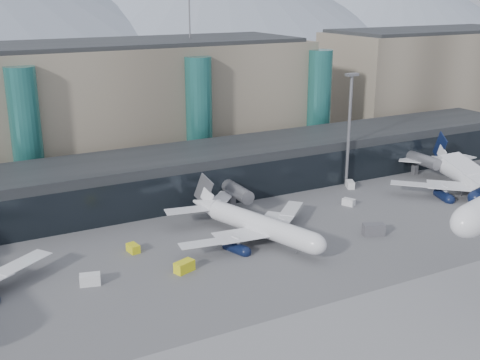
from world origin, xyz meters
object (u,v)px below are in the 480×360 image
Objects in this scene: veh_a at (90,279)px; veh_d at (350,184)px; lightmast_mid at (349,124)px; veh_h at (184,266)px; veh_g at (349,202)px; jet_parked_mid at (247,215)px; veh_c at (374,229)px; jet_parked_right at (467,172)px; veh_b at (133,248)px.

veh_d is at bearing 31.30° from veh_a.
veh_h is at bearing -154.68° from lightmast_mid.
veh_d is at bearing 115.71° from veh_g.
veh_d is at bearing -86.30° from jet_parked_mid.
veh_a is at bearing -163.21° from veh_c.
veh_g is (26.45, 4.48, -3.31)m from jet_parked_mid.
veh_g is at bearing 165.66° from veh_d.
veh_c is (-34.29, -9.86, -3.48)m from jet_parked_right.
lightmast_mid is 19.41m from veh_g.
jet_parked_mid is 10.28× the size of veh_h.
jet_parked_mid is at bearing -155.43° from lightmast_mid.
veh_g is (5.76, 14.81, -0.35)m from veh_c.
veh_c reaches higher than veh_g.
veh_h is at bearing -165.82° from veh_b.
jet_parked_mid is at bearing 107.78° from jet_parked_right.
veh_g is at bearing -97.74° from veh_b.
jet_parked_right reaches higher than veh_b.
veh_a is (-64.61, -21.14, -13.55)m from lightmast_mid.
veh_a reaches higher than veh_d.
veh_g is at bearing -125.20° from lightmast_mid.
veh_h is at bearing 138.49° from veh_d.
jet_parked_mid is 18.01m from veh_h.
veh_a reaches higher than veh_g.
lightmast_mid is 7.91× the size of veh_h.
veh_c is (41.34, -13.32, 0.36)m from veh_b.
lightmast_mid is at bearing 32.82° from veh_a.
lightmast_mid is at bearing -83.71° from jet_parked_mid.
veh_c is 15.89m from veh_g.
veh_g reaches higher than veh_b.
jet_parked_mid is at bearing 24.86° from veh_a.
jet_parked_right is at bearing -108.77° from jet_parked_mid.
veh_c is at bearing -117.73° from lightmast_mid.
lightmast_mid reaches higher than veh_a.
veh_a is at bearing 111.59° from jet_parked_right.
veh_c is (20.69, -10.33, -2.96)m from jet_parked_mid.
veh_h reaches higher than veh_b.
jet_parked_right reaches higher than veh_c.
jet_parked_mid reaches higher than veh_a.
veh_b is at bearing -166.98° from lightmast_mid.
lightmast_mid is 69.32m from veh_a.
jet_parked_mid is 13.38× the size of veh_b.
veh_d is at bearing -88.44° from veh_b.
lightmast_mid reaches higher than jet_parked_mid.
jet_parked_mid reaches higher than veh_c.
veh_a is 51.15m from veh_c.
jet_parked_right is at bearing 55.12° from veh_g.
veh_d is 54.35m from veh_h.
lightmast_mid is 10.31× the size of veh_g.
jet_parked_mid is (-34.38, -15.72, -10.38)m from lightmast_mid.
lightmast_mid is 32.31m from veh_c.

